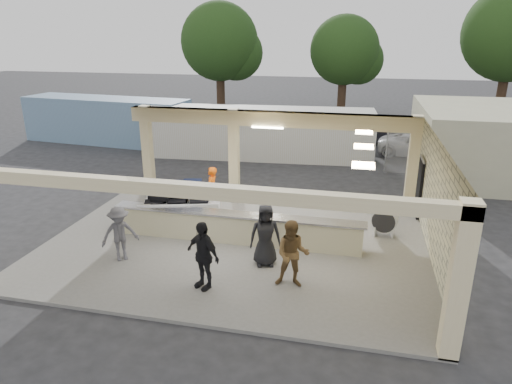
% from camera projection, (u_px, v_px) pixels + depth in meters
% --- Properties ---
extents(ground, '(120.00, 120.00, 0.00)m').
position_uv_depth(ground, '(240.00, 238.00, 15.32)').
color(ground, '#242527').
rests_on(ground, ground).
extents(pavilion, '(12.01, 10.00, 3.55)m').
position_uv_depth(pavilion, '(251.00, 194.00, 15.44)').
color(pavilion, slate).
rests_on(pavilion, ground).
extents(baggage_counter, '(8.20, 0.58, 0.98)m').
position_uv_depth(baggage_counter, '(236.00, 228.00, 14.66)').
color(baggage_counter, '#BDB48D').
rests_on(baggage_counter, pavilion).
extents(luggage_cart, '(3.06, 2.35, 1.58)m').
position_uv_depth(luggage_cart, '(180.00, 201.00, 15.96)').
color(luggage_cart, silver).
rests_on(luggage_cart, pavilion).
extents(drum_fan, '(0.91, 0.49, 0.96)m').
position_uv_depth(drum_fan, '(384.00, 221.00, 15.14)').
color(drum_fan, silver).
rests_on(drum_fan, pavilion).
extents(baggage_handler, '(0.37, 0.66, 1.78)m').
position_uv_depth(baggage_handler, '(212.00, 190.00, 16.92)').
color(baggage_handler, '#FF600D').
rests_on(baggage_handler, pavilion).
extents(passenger_a, '(0.93, 0.46, 1.85)m').
position_uv_depth(passenger_a, '(292.00, 254.00, 11.95)').
color(passenger_a, brown).
rests_on(passenger_a, pavilion).
extents(passenger_b, '(1.16, 0.85, 1.87)m').
position_uv_depth(passenger_b, '(203.00, 255.00, 11.88)').
color(passenger_b, black).
rests_on(passenger_b, pavilion).
extents(passenger_c, '(1.07, 0.98, 1.67)m').
position_uv_depth(passenger_c, '(120.00, 234.00, 13.38)').
color(passenger_c, '#525157').
rests_on(passenger_c, pavilion).
extents(passenger_d, '(0.97, 0.60, 1.85)m').
position_uv_depth(passenger_d, '(265.00, 235.00, 13.08)').
color(passenger_d, black).
rests_on(passenger_d, pavilion).
extents(car_white_a, '(4.79, 2.94, 1.28)m').
position_uv_depth(car_white_a, '(421.00, 146.00, 25.12)').
color(car_white_a, white).
rests_on(car_white_a, ground).
extents(car_dark, '(4.24, 1.64, 1.39)m').
position_uv_depth(car_dark, '(387.00, 133.00, 28.00)').
color(car_dark, black).
rests_on(car_dark, ground).
extents(container_white, '(12.48, 3.32, 2.67)m').
position_uv_depth(container_white, '(259.00, 133.00, 24.95)').
color(container_white, silver).
rests_on(container_white, ground).
extents(container_blue, '(10.77, 3.59, 2.75)m').
position_uv_depth(container_blue, '(107.00, 120.00, 28.36)').
color(container_blue, '#688DA7').
rests_on(container_blue, ground).
extents(tree_left, '(6.60, 6.30, 9.00)m').
position_uv_depth(tree_left, '(224.00, 45.00, 37.32)').
color(tree_left, '#382619').
rests_on(tree_left, ground).
extents(tree_mid, '(6.00, 5.60, 8.00)m').
position_uv_depth(tree_mid, '(348.00, 53.00, 37.26)').
color(tree_mid, '#382619').
rests_on(tree_mid, ground).
extents(adjacent_building, '(6.00, 8.00, 3.20)m').
position_uv_depth(adjacent_building, '(483.00, 141.00, 21.99)').
color(adjacent_building, beige).
rests_on(adjacent_building, ground).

